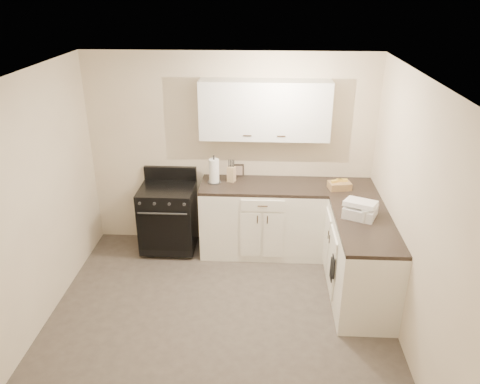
# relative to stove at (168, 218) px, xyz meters

# --- Properties ---
(floor) EXTENTS (3.60, 3.60, 0.00)m
(floor) POSITION_rel_stove_xyz_m (0.78, -1.48, -0.46)
(floor) COLOR #473F38
(floor) RESTS_ON ground
(ceiling) EXTENTS (3.60, 3.60, 0.00)m
(ceiling) POSITION_rel_stove_xyz_m (0.78, -1.48, 2.04)
(ceiling) COLOR white
(ceiling) RESTS_ON wall_back
(wall_back) EXTENTS (3.60, 0.00, 3.60)m
(wall_back) POSITION_rel_stove_xyz_m (0.78, 0.32, 0.79)
(wall_back) COLOR beige
(wall_back) RESTS_ON ground
(wall_right) EXTENTS (0.00, 3.60, 3.60)m
(wall_right) POSITION_rel_stove_xyz_m (2.58, -1.48, 0.79)
(wall_right) COLOR beige
(wall_right) RESTS_ON ground
(wall_left) EXTENTS (0.00, 3.60, 3.60)m
(wall_left) POSITION_rel_stove_xyz_m (-1.02, -1.48, 0.79)
(wall_left) COLOR beige
(wall_left) RESTS_ON ground
(wall_front) EXTENTS (3.60, 0.00, 3.60)m
(wall_front) POSITION_rel_stove_xyz_m (0.78, -3.28, 0.79)
(wall_front) COLOR beige
(wall_front) RESTS_ON ground
(base_cabinets_back) EXTENTS (1.55, 0.60, 0.90)m
(base_cabinets_back) POSITION_rel_stove_xyz_m (1.21, 0.02, -0.01)
(base_cabinets_back) COLOR white
(base_cabinets_back) RESTS_ON floor
(base_cabinets_right) EXTENTS (0.60, 1.90, 0.90)m
(base_cabinets_right) POSITION_rel_stove_xyz_m (2.28, -0.63, -0.01)
(base_cabinets_right) COLOR white
(base_cabinets_right) RESTS_ON floor
(countertop_back) EXTENTS (1.55, 0.60, 0.04)m
(countertop_back) POSITION_rel_stove_xyz_m (1.21, 0.02, 0.46)
(countertop_back) COLOR black
(countertop_back) RESTS_ON base_cabinets_back
(countertop_right) EXTENTS (0.60, 1.90, 0.04)m
(countertop_right) POSITION_rel_stove_xyz_m (2.28, -0.63, 0.46)
(countertop_right) COLOR black
(countertop_right) RESTS_ON base_cabinets_right
(upper_cabinets) EXTENTS (1.55, 0.30, 0.70)m
(upper_cabinets) POSITION_rel_stove_xyz_m (1.21, 0.18, 1.38)
(upper_cabinets) COLOR silver
(upper_cabinets) RESTS_ON wall_back
(stove) EXTENTS (0.68, 0.58, 0.83)m
(stove) POSITION_rel_stove_xyz_m (0.00, 0.00, 0.00)
(stove) COLOR black
(stove) RESTS_ON floor
(knife_block) EXTENTS (0.11, 0.11, 0.20)m
(knife_block) POSITION_rel_stove_xyz_m (0.81, 0.11, 0.58)
(knife_block) COLOR #D3AD82
(knife_block) RESTS_ON countertop_back
(paper_towel) EXTENTS (0.15, 0.15, 0.30)m
(paper_towel) POSITION_rel_stove_xyz_m (0.60, 0.06, 0.63)
(paper_towel) COLOR white
(paper_towel) RESTS_ON countertop_back
(picture_frame) EXTENTS (0.13, 0.05, 0.16)m
(picture_frame) POSITION_rel_stove_xyz_m (0.89, 0.28, 0.56)
(picture_frame) COLOR black
(picture_frame) RESTS_ON countertop_back
(wicker_basket) EXTENTS (0.29, 0.22, 0.09)m
(wicker_basket) POSITION_rel_stove_xyz_m (2.13, -0.05, 0.52)
(wicker_basket) COLOR #A7804F
(wicker_basket) RESTS_ON countertop_right
(countertop_grill) EXTENTS (0.41, 0.40, 0.12)m
(countertop_grill) POSITION_rel_stove_xyz_m (2.25, -0.77, 0.54)
(countertop_grill) COLOR white
(countertop_grill) RESTS_ON countertop_right
(glass_jar) EXTENTS (0.08, 0.08, 0.14)m
(glass_jar) POSITION_rel_stove_xyz_m (2.27, -0.90, 0.55)
(glass_jar) COLOR silver
(glass_jar) RESTS_ON countertop_right
(oven_mitt_near) EXTENTS (0.02, 0.13, 0.23)m
(oven_mitt_near) POSITION_rel_stove_xyz_m (1.96, -1.10, 0.05)
(oven_mitt_near) COLOR black
(oven_mitt_near) RESTS_ON base_cabinets_right
(oven_mitt_far) EXTENTS (0.02, 0.14, 0.24)m
(oven_mitt_far) POSITION_rel_stove_xyz_m (1.96, -1.03, -0.04)
(oven_mitt_far) COLOR black
(oven_mitt_far) RESTS_ON base_cabinets_right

